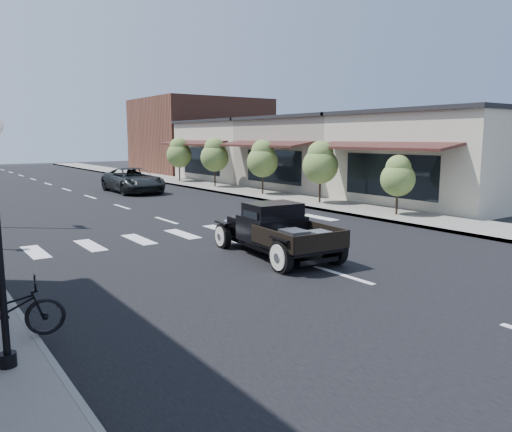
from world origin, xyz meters
TOP-DOWN VIEW (x-y plane):
  - ground at (0.00, 0.00)m, footprint 120.00×120.00m
  - road at (0.00, 15.00)m, footprint 14.00×80.00m
  - road_markings at (0.00, 10.00)m, footprint 12.00×60.00m
  - sidewalk_right at (8.50, 15.00)m, footprint 3.00×80.00m
  - storefront_near at (15.00, 4.00)m, footprint 10.00×9.00m
  - storefront_mid at (15.00, 13.00)m, footprint 10.00×9.00m
  - storefront_far at (15.00, 22.00)m, footprint 10.00×9.00m
  - far_building_right at (15.50, 32.00)m, footprint 11.00×10.00m
  - small_tree_a at (8.30, 2.13)m, footprint 1.44×1.44m
  - small_tree_b at (8.30, 6.90)m, footprint 1.77×1.77m
  - small_tree_c at (8.30, 11.74)m, footprint 1.79×1.79m
  - small_tree_d at (8.30, 17.13)m, footprint 1.86×1.86m
  - small_tree_e at (8.30, 22.30)m, footprint 1.86×1.86m
  - hotrod_pickup at (-0.10, -0.48)m, footprint 2.47×4.66m
  - second_car at (2.94, 17.95)m, footprint 2.57×5.45m
  - motorcycle at (-7.48, -2.98)m, footprint 1.93×0.93m

SIDE VIEW (x-z plane):
  - ground at x=0.00m, z-range 0.00..0.00m
  - road_markings at x=0.00m, z-range -0.03..0.03m
  - road at x=0.00m, z-range 0.00..0.02m
  - sidewalk_right at x=8.50m, z-range 0.00..0.15m
  - motorcycle at x=-7.48m, z-range 0.15..1.12m
  - second_car at x=2.94m, z-range 0.00..1.51m
  - hotrod_pickup at x=-0.10m, z-range 0.00..1.56m
  - small_tree_a at x=8.30m, z-range 0.15..2.55m
  - small_tree_b at x=8.30m, z-range 0.15..3.09m
  - small_tree_c at x=8.30m, z-range 0.15..3.13m
  - small_tree_d at x=8.30m, z-range 0.15..3.24m
  - small_tree_e at x=8.30m, z-range 0.15..3.26m
  - storefront_near at x=15.00m, z-range 0.00..4.50m
  - storefront_mid at x=15.00m, z-range 0.00..4.50m
  - storefront_far at x=15.00m, z-range 0.00..4.50m
  - far_building_right at x=15.50m, z-range 0.00..7.00m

